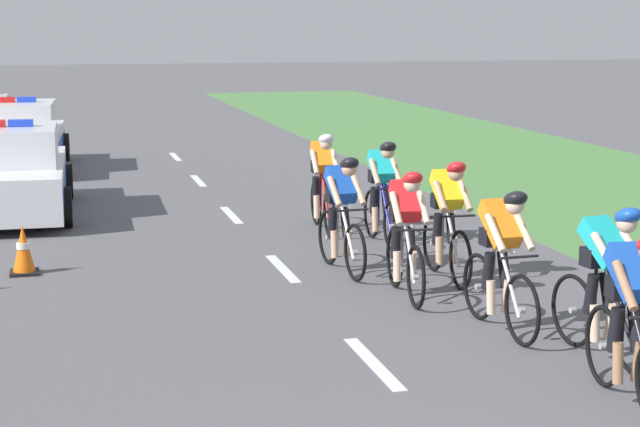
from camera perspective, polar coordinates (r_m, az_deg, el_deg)
name	(u,v)px	position (r m, az deg, el deg)	size (l,w,h in m)	color
grass_verge	(609,190)	(20.89, 15.41, 1.24)	(7.00, 60.00, 0.01)	#4C7F42
lane_markings_centre	(283,268)	(13.73, -2.04, -2.99)	(0.14, 25.60, 0.01)	white
cyclist_lead	(632,316)	(9.06, 16.59, -5.33)	(0.44, 1.72, 1.56)	black
cyclist_second	(607,280)	(10.20, 15.31, -3.52)	(0.45, 1.72, 1.56)	black
cyclist_third	(501,258)	(10.92, 9.82, -2.41)	(0.43, 1.72, 1.56)	black
cyclist_fourth	(406,232)	(12.16, 4.68, -0.99)	(0.44, 1.72, 1.56)	black
cyclist_fifth	(448,218)	(13.05, 6.94, -0.25)	(0.42, 1.72, 1.56)	black
cyclist_sixth	(342,212)	(13.35, 1.20, 0.06)	(0.44, 1.72, 1.56)	black
cyclist_seventh	(382,191)	(15.07, 3.39, 1.23)	(0.42, 1.72, 1.56)	black
cyclist_eighth	(323,180)	(16.08, 0.15, 1.81)	(0.43, 1.72, 1.56)	black
police_car_nearest	(10,174)	(18.23, -16.48, 2.06)	(2.09, 4.45, 1.59)	silver
police_car_second	(18,139)	(23.80, -16.04, 3.92)	(2.20, 4.50, 1.59)	white
traffic_cone_near	(23,250)	(13.89, -15.80, -1.93)	(0.36, 0.36, 0.64)	black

